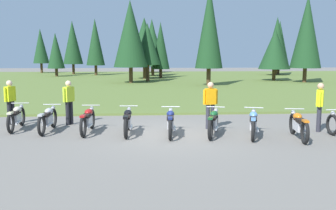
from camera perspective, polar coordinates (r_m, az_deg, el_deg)
ground_plane at (r=11.99m, az=0.20°, el=-4.65°), size 140.00×140.00×0.00m
grass_moorland at (r=37.71m, az=-2.67°, el=3.86°), size 80.00×44.00×0.10m
forest_treeline at (r=43.94m, az=0.70°, el=9.99°), size 36.37×28.31×8.50m
motorcycle_cream at (r=13.80m, az=-22.82°, el=-1.77°), size 0.62×2.10×0.88m
motorcycle_silver at (r=13.03m, az=-18.46°, el=-2.09°), size 0.62×2.10×0.88m
motorcycle_red at (r=12.45m, az=-12.55°, el=-2.32°), size 0.62×2.10×0.88m
motorcycle_black at (r=12.03m, az=-6.40°, el=-2.53°), size 0.62×2.10×0.88m
motorcycle_navy at (r=11.77m, az=0.39°, el=-2.71°), size 0.62×2.10×0.88m
motorcycle_british_green at (r=11.84m, az=7.19°, el=-2.71°), size 0.86×2.03×0.88m
motorcycle_sky_blue at (r=11.89m, az=13.33°, el=-2.81°), size 0.84×2.03×0.88m
motorcycle_orange at (r=11.99m, az=19.94°, el=-2.98°), size 0.62×2.09×0.88m
rider_checking_bike at (r=14.03m, az=-15.39°, el=0.81°), size 0.39×0.46×1.67m
rider_near_row_end at (r=12.85m, az=6.71°, el=0.42°), size 0.54×0.29×1.67m
rider_in_hivis_vest at (r=13.34m, az=22.85°, el=0.13°), size 0.37×0.49×1.67m
rider_with_back_turned at (r=14.90m, az=-23.66°, el=0.82°), size 0.36×0.50×1.67m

